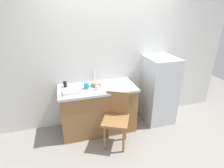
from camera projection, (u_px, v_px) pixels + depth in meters
name	position (u px, v px, depth m)	size (l,w,h in m)	color
ground_plane	(126.00, 148.00, 2.96)	(8.00, 8.00, 0.00)	gray
back_wall	(110.00, 54.00, 3.33)	(4.80, 0.10, 2.65)	silver
cabinet_base	(98.00, 109.00, 3.29)	(1.30, 0.60, 0.81)	olive
countertop	(97.00, 88.00, 3.13)	(1.34, 0.64, 0.04)	#B7B7BC
faucet	(94.00, 76.00, 3.29)	(0.02, 0.02, 0.23)	#B7B7BC
refrigerator	(159.00, 90.00, 3.50)	(0.54, 0.60, 1.29)	silver
chair	(116.00, 117.00, 2.90)	(0.53, 0.53, 0.89)	olive
dish_tray	(72.00, 91.00, 2.90)	(0.28, 0.20, 0.05)	white
terracotta_bowl	(96.00, 84.00, 3.16)	(0.18, 0.18, 0.07)	gray
cup_teal	(86.00, 86.00, 3.04)	(0.08, 0.08, 0.10)	teal
cup_black	(65.00, 84.00, 3.11)	(0.06, 0.06, 0.10)	black
cup_white	(97.00, 87.00, 3.02)	(0.06, 0.06, 0.07)	white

